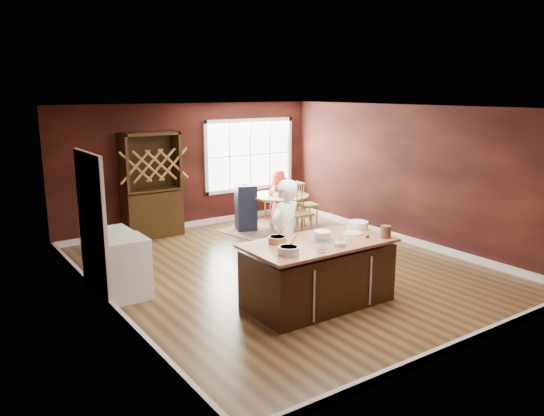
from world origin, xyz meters
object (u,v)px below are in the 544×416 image
at_px(chair_south, 300,211).
at_px(chair_east, 307,203).
at_px(hutch, 152,185).
at_px(high_chair, 246,206).
at_px(washer, 125,268).
at_px(dryer, 111,258).
at_px(layer_cake, 322,236).
at_px(toddler, 242,193).
at_px(kitchen_island, 318,274).
at_px(seated_woman, 278,196).
at_px(baker, 284,236).
at_px(dining_table, 280,205).
at_px(chair_north, 275,198).

bearing_deg(chair_south, chair_east, 48.65).
relative_size(chair_east, hutch, 0.46).
relative_size(high_chair, washer, 1.15).
distance_m(high_chair, dryer, 3.84).
xyz_separation_m(layer_cake, dryer, (-2.23, 2.39, -0.54)).
distance_m(high_chair, toddler, 0.30).
bearing_deg(chair_south, toddler, 125.07).
distance_m(kitchen_island, dryer, 3.23).
relative_size(seated_woman, dryer, 1.38).
distance_m(kitchen_island, layer_cake, 0.55).
distance_m(high_chair, hutch, 2.04).
bearing_deg(baker, washer, -42.16).
bearing_deg(chair_south, layer_cake, -117.21).
bearing_deg(hutch, toddler, -19.41).
relative_size(baker, hutch, 0.79).
bearing_deg(high_chair, hutch, -179.72).
xyz_separation_m(dining_table, washer, (-4.15, -1.96, -0.08)).
height_order(chair_east, toddler, chair_east).
bearing_deg(toddler, layer_cake, -106.01).
bearing_deg(chair_north, chair_east, 95.87).
distance_m(layer_cake, toddler, 4.23).
distance_m(dining_table, chair_south, 0.81).
xyz_separation_m(toddler, washer, (-3.40, -2.31, -0.36)).
height_order(layer_cake, high_chair, layer_cake).
distance_m(baker, seated_woman, 4.20).
distance_m(baker, dryer, 2.72).
bearing_deg(layer_cake, chair_north, 62.78).
bearing_deg(kitchen_island, hutch, 96.54).
bearing_deg(toddler, baker, -111.45).
height_order(chair_south, washer, chair_south).
height_order(hutch, washer, hutch).
xyz_separation_m(layer_cake, toddler, (1.16, 4.06, -0.18)).
distance_m(baker, chair_north, 4.55).
relative_size(kitchen_island, seated_woman, 1.72).
height_order(baker, hutch, hutch).
height_order(seated_woman, high_chair, seated_woman).
bearing_deg(layer_cake, dryer, 133.13).
relative_size(baker, chair_north, 1.70).
bearing_deg(dining_table, washer, -154.67).
relative_size(chair_north, high_chair, 0.97).
xyz_separation_m(chair_south, chair_north, (0.47, 1.57, -0.04)).
distance_m(chair_east, washer, 5.24).
bearing_deg(seated_woman, high_chair, -23.41).
bearing_deg(dryer, hutch, 54.80).
bearing_deg(chair_south, baker, -126.81).
bearing_deg(dining_table, high_chair, 154.38).
xyz_separation_m(high_chair, hutch, (-1.85, 0.65, 0.56)).
relative_size(baker, chair_south, 1.56).
distance_m(chair_north, seated_woman, 0.36).
xyz_separation_m(chair_east, washer, (-4.87, -1.93, -0.04)).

